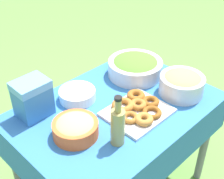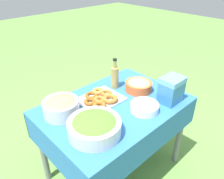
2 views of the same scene
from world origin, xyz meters
The scene contains 9 objects.
ground_plane centered at (0.00, 0.00, 0.00)m, with size 14.00×14.00×0.00m, color #609342.
picnic_table centered at (0.00, 0.00, 0.61)m, with size 1.12×0.78×0.72m.
salad_bowl centered at (-0.32, -0.15, 0.79)m, with size 0.34×0.34×0.12m.
pasta_bowl centered at (0.30, 0.02, 0.77)m, with size 0.23×0.23×0.10m.
donut_platter centered at (-0.05, 0.11, 0.75)m, with size 0.33×0.31×0.05m.
plate_stack centered at (0.10, -0.21, 0.75)m, with size 0.21×0.21×0.06m.
olive_oil_bottle centered at (0.19, 0.20, 0.83)m, with size 0.07×0.07×0.27m.
fruit_bowl centered at (-0.36, 0.17, 0.79)m, with size 0.26×0.26×0.13m.
cooler_box centered at (0.35, -0.26, 0.83)m, with size 0.18×0.14×0.21m.
Camera 2 is at (-0.98, -1.00, 1.68)m, focal length 35.00 mm.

